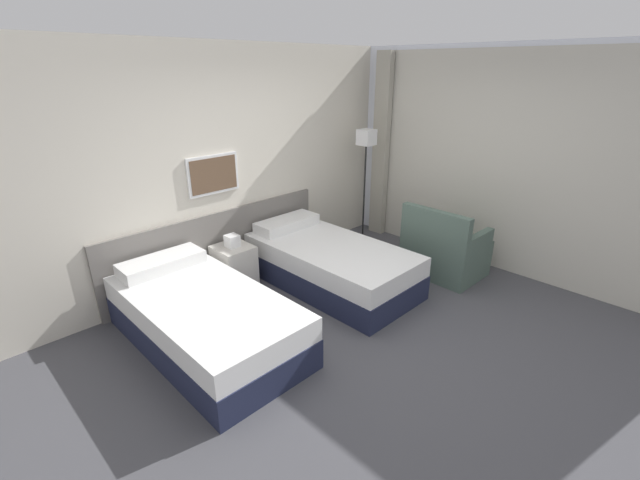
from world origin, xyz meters
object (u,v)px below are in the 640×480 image
Objects in this scene: bed_near_window at (330,264)px; armchair at (444,252)px; nightstand at (234,266)px; bed_near_door at (204,318)px; floor_lamp at (366,152)px.

bed_near_window is 1.46m from armchair.
nightstand is at bearing 53.70° from armchair.
bed_near_door and bed_near_window have the same top height.
bed_near_window is 1.24× the size of floor_lamp.
bed_near_window is at bearing -41.70° from nightstand.
bed_near_door is 1.13m from nightstand.
nightstand is at bearing 175.29° from floor_lamp.
nightstand is at bearing 41.70° from bed_near_door.
bed_near_door is 3.13× the size of nightstand.
armchair is at bearing -15.64° from bed_near_door.
bed_near_window is 1.13m from nightstand.
armchair reaches higher than bed_near_door.
bed_near_door is at bearing 75.31° from armchair.
bed_near_window is at bearing 57.15° from armchair.
floor_lamp is (1.30, 0.57, 1.07)m from bed_near_window.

